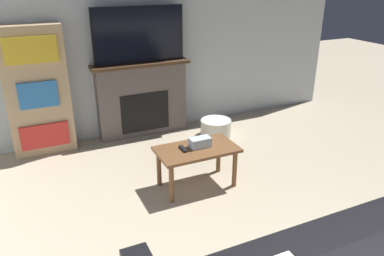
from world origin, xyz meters
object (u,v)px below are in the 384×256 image
object	(u,v)px
coffee_table	(197,154)
bookshelf	(37,92)
tv	(139,35)
storage_basket	(216,128)
fireplace	(142,99)

from	to	relation	value
coffee_table	bookshelf	xyz separation A→B (m)	(-1.38, 1.57, 0.42)
tv	coffee_table	world-z (taller)	tv
tv	bookshelf	xyz separation A→B (m)	(-1.31, -0.00, -0.59)
tv	storage_basket	distance (m)	1.62
coffee_table	storage_basket	bearing A→B (deg)	53.09
fireplace	bookshelf	size ratio (longest dim) A/B	0.84
coffee_table	bookshelf	size ratio (longest dim) A/B	0.53
fireplace	coffee_table	size ratio (longest dim) A/B	1.58
coffee_table	bookshelf	bearing A→B (deg)	131.32
tv	storage_basket	size ratio (longest dim) A/B	2.85
bookshelf	storage_basket	bearing A→B (deg)	-12.45
fireplace	tv	bearing A→B (deg)	-90.00
fireplace	storage_basket	size ratio (longest dim) A/B	3.13
coffee_table	storage_basket	distance (m)	1.39
coffee_table	bookshelf	world-z (taller)	bookshelf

